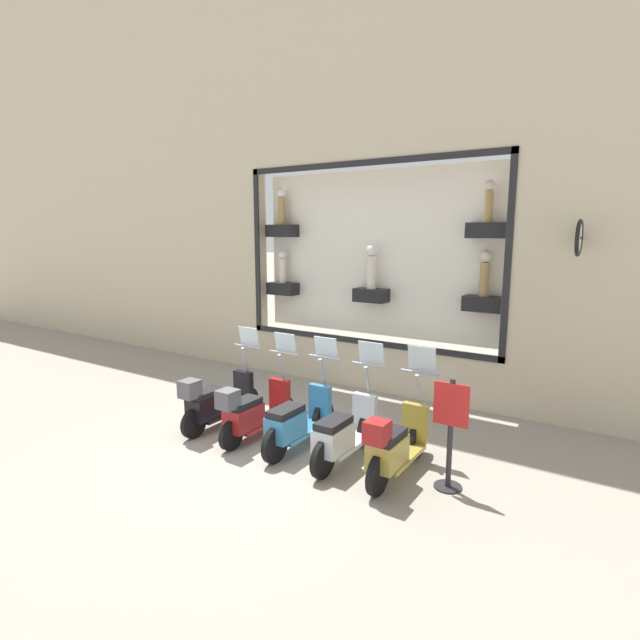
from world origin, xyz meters
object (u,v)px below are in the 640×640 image
(scooter_silver_1, at_px, (344,433))
(shop_sign_post, at_px, (450,431))
(scooter_olive_0, at_px, (395,445))
(scooter_teal_2, at_px, (297,421))
(scooter_black_4, at_px, (215,401))
(scooter_red_3, at_px, (253,411))

(scooter_silver_1, xyz_separation_m, shop_sign_post, (0.10, -1.50, 0.33))
(scooter_olive_0, height_order, scooter_teal_2, scooter_olive_0)
(scooter_olive_0, bearing_deg, scooter_silver_1, 85.99)
(scooter_silver_1, bearing_deg, scooter_black_4, 91.55)
(scooter_red_3, relative_size, shop_sign_post, 1.23)
(scooter_silver_1, bearing_deg, scooter_red_3, 92.47)
(scooter_black_4, bearing_deg, shop_sign_post, -87.60)
(scooter_silver_1, relative_size, scooter_teal_2, 1.00)
(shop_sign_post, bearing_deg, scooter_red_3, 93.11)
(scooter_silver_1, distance_m, shop_sign_post, 1.54)
(scooter_teal_2, distance_m, shop_sign_post, 2.34)
(scooter_red_3, distance_m, shop_sign_post, 3.16)
(scooter_silver_1, distance_m, scooter_black_4, 2.45)
(scooter_teal_2, xyz_separation_m, scooter_red_3, (-0.07, 0.82, 0.02))
(scooter_black_4, bearing_deg, scooter_olive_0, -89.84)
(scooter_olive_0, relative_size, scooter_teal_2, 1.00)
(scooter_red_3, xyz_separation_m, scooter_black_4, (0.00, 0.82, 0.01))
(scooter_red_3, bearing_deg, shop_sign_post, -86.89)
(scooter_olive_0, distance_m, scooter_black_4, 3.27)
(scooter_olive_0, bearing_deg, shop_sign_post, -77.09)
(scooter_olive_0, distance_m, shop_sign_post, 0.76)
(scooter_teal_2, xyz_separation_m, shop_sign_post, (0.10, -2.32, 0.33))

